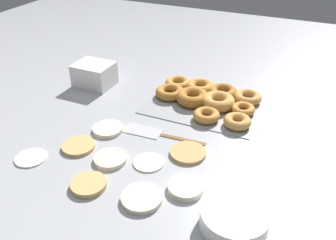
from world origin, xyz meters
TOP-DOWN VIEW (x-y plane):
  - ground_plane at (0.00, 0.00)m, footprint 3.00×3.00m
  - pancake_0 at (-0.12, 0.23)m, footprint 0.10×0.10m
  - pancake_1 at (0.15, 0.11)m, footprint 0.10×0.10m
  - pancake_2 at (-0.15, 0.01)m, footprint 0.10×0.10m
  - pancake_3 at (0.25, 0.21)m, footprint 0.09×0.09m
  - pancake_4 at (0.03, 0.24)m, footprint 0.09×0.09m
  - pancake_5 at (0.04, 0.13)m, footprint 0.09×0.09m
  - pancake_6 at (-0.20, 0.15)m, footprint 0.09×0.09m
  - pancake_7 at (-0.07, 0.09)m, footprint 0.09×0.09m
  - pancake_8 at (0.12, -0.00)m, footprint 0.10×0.10m
  - donut_tray at (-0.11, -0.30)m, footprint 0.39×0.30m
  - batter_bowl at (-0.34, 0.22)m, footprint 0.15×0.15m
  - container_stack at (0.34, -0.26)m, footprint 0.14×0.12m
  - spatula at (-0.01, -0.04)m, footprint 0.27×0.07m

SIDE VIEW (x-z plane):
  - ground_plane at x=0.00m, z-range 0.00..0.00m
  - spatula at x=-0.01m, z-range 0.00..0.01m
  - pancake_7 at x=-0.07m, z-range 0.00..0.01m
  - pancake_3 at x=0.25m, z-range 0.00..0.01m
  - pancake_2 at x=-0.15m, z-range 0.00..0.01m
  - pancake_1 at x=0.15m, z-range 0.00..0.01m
  - pancake_8 at x=0.12m, z-range 0.00..0.01m
  - pancake_5 at x=0.04m, z-range 0.00..0.01m
  - pancake_0 at x=-0.12m, z-range 0.00..0.01m
  - pancake_4 at x=0.03m, z-range 0.00..0.01m
  - pancake_6 at x=-0.20m, z-range 0.00..0.02m
  - donut_tray at x=-0.11m, z-range 0.00..0.04m
  - batter_bowl at x=-0.34m, z-range 0.00..0.05m
  - container_stack at x=0.34m, z-range 0.00..0.09m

